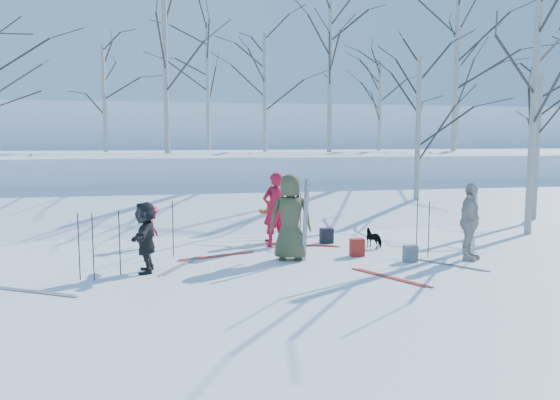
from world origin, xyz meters
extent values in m
plane|color=white|center=(0.00, 0.00, 0.00)|extent=(120.00, 120.00, 0.00)
cube|color=white|center=(0.00, 7.00, 0.15)|extent=(70.00, 9.49, 4.12)
cube|color=white|center=(0.00, 17.00, 1.00)|extent=(70.00, 18.00, 2.20)
cube|color=white|center=(0.00, 38.00, 2.00)|extent=(90.00, 30.00, 6.00)
imported|color=#404529|center=(0.07, 0.64, 1.00)|extent=(1.09, 0.83, 2.00)
imported|color=red|center=(0.03, 2.25, 0.96)|extent=(0.80, 0.64, 1.93)
imported|color=#B3390D|center=(0.10, 3.00, 0.75)|extent=(0.78, 0.63, 1.51)
imported|color=red|center=(-3.10, 2.76, 0.55)|extent=(0.60, 0.79, 1.09)
imported|color=beige|center=(4.11, -0.20, 0.90)|extent=(1.09, 1.01, 1.79)
imported|color=black|center=(-3.16, 0.11, 0.75)|extent=(0.53, 1.41, 1.49)
imported|color=black|center=(2.50, 1.60, 0.25)|extent=(0.51, 0.64, 0.49)
cube|color=silver|center=(0.34, 0.39, 0.95)|extent=(0.11, 0.17, 1.90)
cube|color=silver|center=(0.37, 0.40, 0.95)|extent=(0.11, 0.23, 1.89)
cylinder|color=black|center=(-3.10, 1.21, 0.67)|extent=(0.02, 0.02, 1.34)
cylinder|color=black|center=(0.82, 2.75, 0.67)|extent=(0.02, 0.02, 1.34)
cylinder|color=black|center=(-3.67, -0.01, 0.67)|extent=(0.02, 0.02, 1.34)
cylinder|color=black|center=(-4.42, -0.28, 0.67)|extent=(0.02, 0.02, 1.34)
cylinder|color=black|center=(3.30, 0.82, 0.67)|extent=(0.02, 0.02, 1.34)
cylinder|color=black|center=(-4.14, -0.39, 0.67)|extent=(0.02, 0.02, 1.34)
cylinder|color=black|center=(0.64, 2.44, 0.67)|extent=(0.02, 0.02, 1.34)
cylinder|color=black|center=(-2.58, 1.53, 0.67)|extent=(0.02, 0.02, 1.34)
cylinder|color=black|center=(3.31, 0.22, 0.67)|extent=(0.02, 0.02, 1.34)
cube|color=maroon|center=(1.71, 0.69, 0.21)|extent=(0.32, 0.22, 0.42)
cube|color=slate|center=(2.69, -0.12, 0.19)|extent=(0.30, 0.20, 0.38)
cube|color=black|center=(1.47, 2.42, 0.20)|extent=(0.34, 0.24, 0.40)
camera|label=1|loc=(-2.67, -11.45, 2.80)|focal=35.00mm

